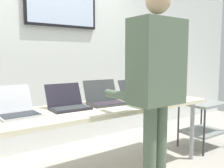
{
  "coord_description": "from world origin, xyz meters",
  "views": [
    {
      "loc": [
        -1.21,
        -2.01,
        1.23
      ],
      "look_at": [
        0.23,
        0.02,
        0.95
      ],
      "focal_mm": 38.99,
      "sensor_mm": 36.0,
      "label": 1
    }
  ],
  "objects": [
    {
      "name": "storage_cart",
      "position": [
        1.67,
        -0.08,
        0.41
      ],
      "size": [
        0.56,
        0.44,
        0.62
      ],
      "color": "gray",
      "rests_on": "ground"
    },
    {
      "name": "laptop_station_3",
      "position": [
        0.62,
        0.06,
        0.79
      ],
      "size": [
        0.36,
        0.35,
        0.22
      ],
      "color": "#333338",
      "rests_on": "workbench"
    },
    {
      "name": "back_wall",
      "position": [
        0.0,
        1.13,
        1.29
      ],
      "size": [
        8.0,
        0.11,
        2.55
      ],
      "color": "silver",
      "rests_on": "ground"
    },
    {
      "name": "laptop_station_4",
      "position": [
        1.06,
        0.07,
        0.8
      ],
      "size": [
        0.39,
        0.4,
        0.25
      ],
      "color": "#A8B7B8",
      "rests_on": "workbench"
    },
    {
      "name": "laptop_station_2",
      "position": [
        0.18,
        0.08,
        0.8
      ],
      "size": [
        0.4,
        0.35,
        0.24
      ],
      "color": "#3A3D3E",
      "rests_on": "workbench"
    },
    {
      "name": "laptop_station_1",
      "position": [
        -0.24,
        0.08,
        0.8
      ],
      "size": [
        0.36,
        0.33,
        0.23
      ],
      "color": "#23202B",
      "rests_on": "workbench"
    },
    {
      "name": "laptop_station_0",
      "position": [
        -0.7,
        0.08,
        0.8
      ],
      "size": [
        0.34,
        0.38,
        0.24
      ],
      "color": "#B2B2B7",
      "rests_on": "workbench"
    },
    {
      "name": "coffee_mug",
      "position": [
        0.69,
        -0.25,
        0.79
      ],
      "size": [
        0.08,
        0.08,
        0.09
      ],
      "color": "red",
      "rests_on": "workbench"
    },
    {
      "name": "person",
      "position": [
        0.21,
        -0.62,
        1.07
      ],
      "size": [
        0.44,
        0.59,
        1.76
      ],
      "color": "#556851",
      "rests_on": "ground"
    },
    {
      "name": "workbench",
      "position": [
        0.0,
        0.0,
        0.69
      ],
      "size": [
        2.63,
        0.7,
        0.74
      ],
      "color": "beige",
      "rests_on": "ground"
    }
  ]
}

